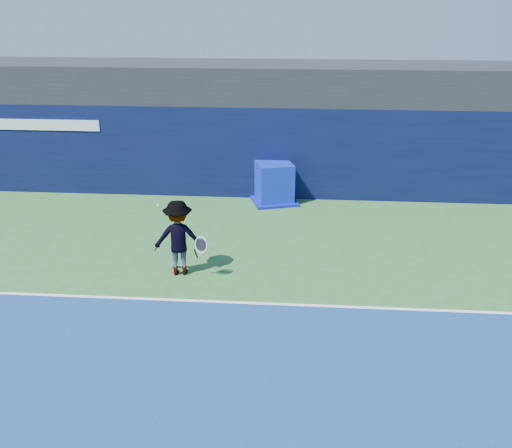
# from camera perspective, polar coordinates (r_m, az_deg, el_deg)

# --- Properties ---
(ground) EXTENTS (80.00, 80.00, 0.00)m
(ground) POSITION_cam_1_polar(r_m,az_deg,el_deg) (10.30, -6.70, -16.04)
(ground) COLOR #316B30
(ground) RESTS_ON ground
(baseline) EXTENTS (24.00, 0.10, 0.01)m
(baseline) POSITION_cam_1_polar(r_m,az_deg,el_deg) (12.75, -4.18, -7.74)
(baseline) COLOR white
(baseline) RESTS_ON ground
(stadium_band) EXTENTS (36.00, 3.00, 1.20)m
(stadium_band) POSITION_cam_1_polar(r_m,az_deg,el_deg) (19.70, -0.76, 14.04)
(stadium_band) COLOR black
(stadium_band) RESTS_ON back_wall_assembly
(back_wall_assembly) EXTENTS (36.00, 1.03, 3.00)m
(back_wall_assembly) POSITION_cam_1_polar(r_m,az_deg,el_deg) (19.14, -1.02, 7.39)
(back_wall_assembly) COLOR #090F33
(back_wall_assembly) RESTS_ON ground
(equipment_cart) EXTENTS (1.71, 1.71, 1.31)m
(equipment_cart) POSITION_cam_1_polar(r_m,az_deg,el_deg) (18.55, 1.82, 4.01)
(equipment_cart) COLOR #0C21B4
(equipment_cart) RESTS_ON ground
(tennis_player) EXTENTS (1.41, 0.86, 1.86)m
(tennis_player) POSITION_cam_1_polar(r_m,az_deg,el_deg) (13.70, -7.74, -1.37)
(tennis_player) COLOR silver
(tennis_player) RESTS_ON ground
(tennis_ball) EXTENTS (0.07, 0.07, 0.07)m
(tennis_ball) POSITION_cam_1_polar(r_m,az_deg,el_deg) (15.37, -9.77, 1.85)
(tennis_ball) COLOR #D9ED1A
(tennis_ball) RESTS_ON ground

